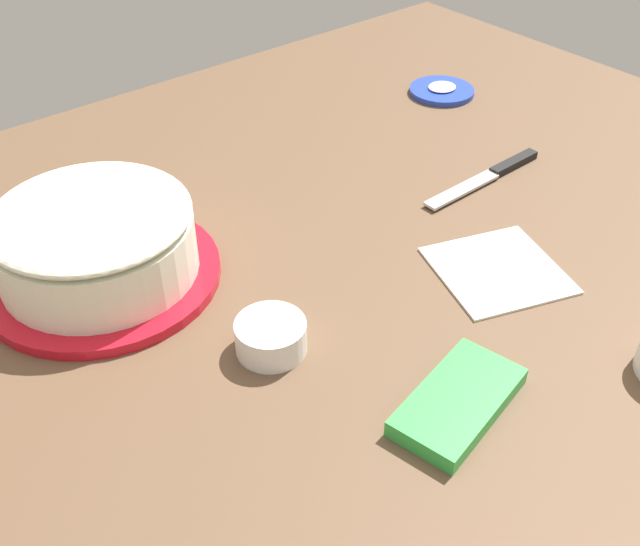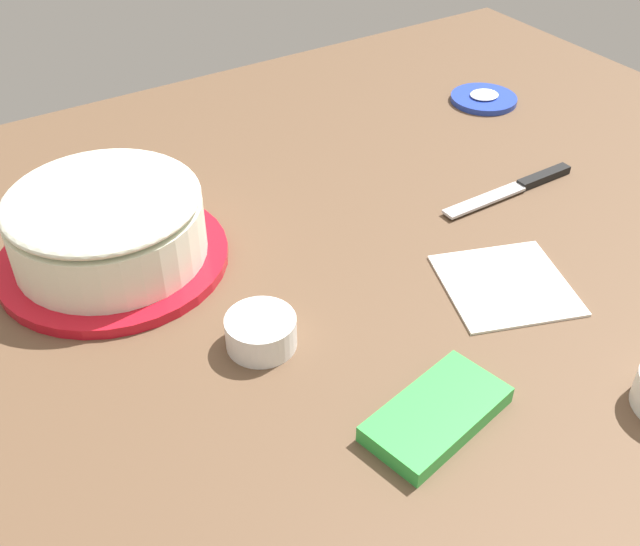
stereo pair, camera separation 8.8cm
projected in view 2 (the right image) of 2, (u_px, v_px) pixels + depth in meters
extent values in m
plane|color=brown|center=(441.00, 315.00, 0.88)|extent=(1.54, 1.54, 0.00)
cylinder|color=red|center=(114.00, 258.00, 0.95)|extent=(0.29, 0.29, 0.01)
cylinder|color=pink|center=(109.00, 234.00, 0.93)|extent=(0.22, 0.22, 0.06)
cylinder|color=white|center=(108.00, 231.00, 0.93)|extent=(0.24, 0.24, 0.07)
ellipsoid|color=white|center=(101.00, 199.00, 0.90)|extent=(0.24, 0.24, 0.04)
cylinder|color=#233DAD|center=(484.00, 99.00, 1.32)|extent=(0.12, 0.12, 0.01)
ellipsoid|color=white|center=(484.00, 95.00, 1.32)|extent=(0.05, 0.05, 0.01)
cube|color=silver|center=(485.00, 200.00, 1.06)|extent=(0.14, 0.02, 0.00)
cube|color=black|center=(544.00, 177.00, 1.11)|extent=(0.10, 0.02, 0.01)
cylinder|color=white|center=(261.00, 332.00, 0.83)|extent=(0.08, 0.08, 0.04)
cylinder|color=green|center=(261.00, 331.00, 0.83)|extent=(0.07, 0.07, 0.01)
ellipsoid|color=green|center=(261.00, 327.00, 0.82)|extent=(0.06, 0.06, 0.02)
cube|color=green|center=(437.00, 414.00, 0.74)|extent=(0.17, 0.11, 0.02)
cube|color=white|center=(503.00, 282.00, 0.92)|extent=(0.19, 0.19, 0.01)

